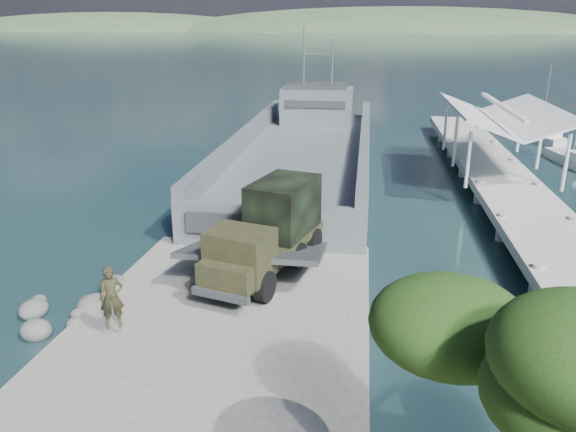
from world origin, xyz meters
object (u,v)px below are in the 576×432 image
Objects in this scene: sailboat_near at (573,160)px; sailboat_far at (542,138)px; landing_craft at (304,160)px; military_truck at (270,230)px; pier at (499,166)px; soldier at (113,308)px.

sailboat_far reaches higher than sailboat_near.
landing_craft is 17.71m from military_truck.
pier is at bearing -13.43° from landing_craft.
pier is 18.92m from military_truck.
sailboat_far is (19.70, 13.02, -0.49)m from landing_craft.
soldier is at bearing -128.26° from pier.
landing_craft is at bearing 107.89° from military_truck.
sailboat_near reaches higher than pier.
landing_craft is at bearing 166.38° from pier.
sailboat_far reaches higher than military_truck.
sailboat_near is at bearing 13.44° from landing_craft.
soldier is 0.30× the size of sailboat_far.
soldier is at bearing -139.83° from sailboat_near.
sailboat_near is at bearing 47.33° from pier.
pier is 26.07m from soldier.
military_truck is at bearing 31.09° from soldier.
military_truck is (0.54, -17.65, 1.34)m from landing_craft.
military_truck is 3.74× the size of soldier.
military_truck is at bearing -140.92° from sailboat_near.
soldier is at bearing -98.44° from landing_craft.
landing_craft reaches higher than military_truck.
sailboat_far reaches higher than soldier.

